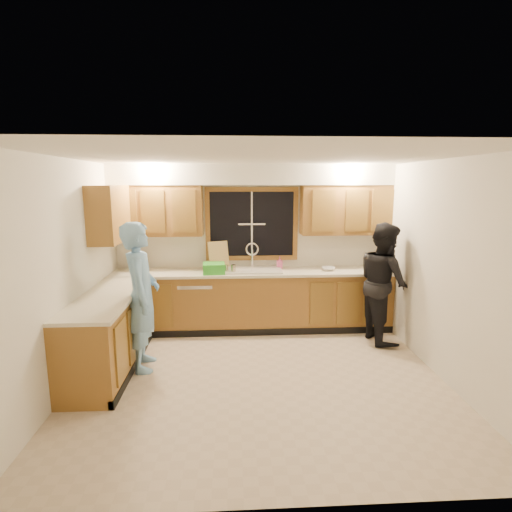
{
  "coord_description": "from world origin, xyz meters",
  "views": [
    {
      "loc": [
        -0.29,
        -4.3,
        2.23
      ],
      "look_at": [
        -0.01,
        0.65,
        1.32
      ],
      "focal_mm": 28.0,
      "sensor_mm": 36.0,
      "label": 1
    }
  ],
  "objects": [
    {
      "name": "countertop_left",
      "position": [
        -1.79,
        0.35,
        0.9
      ],
      "size": [
        0.63,
        1.9,
        0.04
      ],
      "primitive_type": "cube",
      "color": "beige",
      "rests_on": "base_cabinets_left"
    },
    {
      "name": "can_right",
      "position": [
        -0.29,
        1.45,
        0.98
      ],
      "size": [
        0.09,
        0.09,
        0.13
      ],
      "primitive_type": "cylinder",
      "rotation": [
        0.0,
        0.0,
        -0.3
      ],
      "color": "#B8A98D",
      "rests_on": "countertop_back"
    },
    {
      "name": "stove",
      "position": [
        -1.8,
        -0.22,
        0.45
      ],
      "size": [
        0.58,
        0.75,
        0.9
      ],
      "primitive_type": "cube",
      "color": "silver",
      "rests_on": "floor"
    },
    {
      "name": "window_frame",
      "position": [
        0.0,
        1.89,
        1.6
      ],
      "size": [
        1.44,
        0.03,
        1.14
      ],
      "color": "black",
      "rests_on": "wall_back"
    },
    {
      "name": "sink",
      "position": [
        0.0,
        1.6,
        0.86
      ],
      "size": [
        0.86,
        0.52,
        0.57
      ],
      "color": "silver",
      "rests_on": "countertop_back"
    },
    {
      "name": "cutting_board",
      "position": [
        -0.52,
        1.78,
        1.13
      ],
      "size": [
        0.34,
        0.23,
        0.42
      ],
      "primitive_type": "cube",
      "rotation": [
        -0.21,
        0.0,
        0.42
      ],
      "color": "tan",
      "rests_on": "countertop_back"
    },
    {
      "name": "floor",
      "position": [
        0.0,
        0.0,
        0.0
      ],
      "size": [
        4.2,
        4.2,
        0.0
      ],
      "primitive_type": "plane",
      "color": "#C6B298",
      "rests_on": "ground"
    },
    {
      "name": "man",
      "position": [
        -1.39,
        0.36,
        0.9
      ],
      "size": [
        0.51,
        0.71,
        1.79
      ],
      "primitive_type": "imported",
      "rotation": [
        0.0,
        0.0,
        1.71
      ],
      "color": "#78AFE3",
      "rests_on": "floor"
    },
    {
      "name": "upper_cabinets_left",
      "position": [
        -1.43,
        1.73,
        1.83
      ],
      "size": [
        1.35,
        0.33,
        0.75
      ],
      "primitive_type": "cube",
      "color": "olive",
      "rests_on": "wall_back"
    },
    {
      "name": "knife_block",
      "position": [
        -1.67,
        1.75,
        1.03
      ],
      "size": [
        0.16,
        0.15,
        0.23
      ],
      "primitive_type": "cube",
      "rotation": [
        0.0,
        0.0,
        0.46
      ],
      "color": "olive",
      "rests_on": "countertop_back"
    },
    {
      "name": "dish_crate",
      "position": [
        -0.58,
        1.47,
        0.99
      ],
      "size": [
        0.34,
        0.32,
        0.15
      ],
      "primitive_type": "cube",
      "rotation": [
        0.0,
        0.0,
        0.06
      ],
      "color": "green",
      "rests_on": "countertop_back"
    },
    {
      "name": "soffit",
      "position": [
        0.0,
        1.72,
        2.35
      ],
      "size": [
        4.2,
        0.35,
        0.3
      ],
      "primitive_type": "cube",
      "color": "white",
      "rests_on": "wall_back"
    },
    {
      "name": "countertop_back",
      "position": [
        0.0,
        1.58,
        0.9
      ],
      "size": [
        4.2,
        0.63,
        0.04
      ],
      "primitive_type": "cube",
      "color": "beige",
      "rests_on": "base_cabinets_back"
    },
    {
      "name": "upper_cabinets_return",
      "position": [
        -1.94,
        1.12,
        1.83
      ],
      "size": [
        0.33,
        0.9,
        0.75
      ],
      "primitive_type": "cube",
      "color": "olive",
      "rests_on": "wall_left"
    },
    {
      "name": "bowl",
      "position": [
        1.15,
        1.56,
        0.94
      ],
      "size": [
        0.21,
        0.21,
        0.05
      ],
      "primitive_type": "imported",
      "rotation": [
        0.0,
        0.0,
        -0.05
      ],
      "color": "silver",
      "rests_on": "countertop_back"
    },
    {
      "name": "base_cabinets_back",
      "position": [
        0.0,
        1.6,
        0.44
      ],
      "size": [
        4.2,
        0.6,
        0.88
      ],
      "primitive_type": "cube",
      "color": "olive",
      "rests_on": "ground"
    },
    {
      "name": "woman",
      "position": [
        1.83,
        1.07,
        0.85
      ],
      "size": [
        0.71,
        0.88,
        1.7
      ],
      "primitive_type": "imported",
      "rotation": [
        0.0,
        0.0,
        1.66
      ],
      "color": "black",
      "rests_on": "floor"
    },
    {
      "name": "wall_back",
      "position": [
        0.0,
        1.9,
        1.25
      ],
      "size": [
        4.2,
        0.0,
        4.2
      ],
      "primitive_type": "plane",
      "rotation": [
        1.57,
        0.0,
        0.0
      ],
      "color": "silver",
      "rests_on": "ground"
    },
    {
      "name": "can_left",
      "position": [
        -0.4,
        1.52,
        0.98
      ],
      "size": [
        0.08,
        0.08,
        0.11
      ],
      "primitive_type": "cylinder",
      "rotation": [
        0.0,
        0.0,
        -0.26
      ],
      "color": "#B8A98D",
      "rests_on": "countertop_back"
    },
    {
      "name": "upper_cabinets_right",
      "position": [
        1.43,
        1.73,
        1.83
      ],
      "size": [
        1.35,
        0.33,
        0.75
      ],
      "primitive_type": "cube",
      "color": "olive",
      "rests_on": "wall_back"
    },
    {
      "name": "ceiling",
      "position": [
        0.0,
        0.0,
        2.5
      ],
      "size": [
        4.2,
        4.2,
        0.0
      ],
      "primitive_type": "plane",
      "rotation": [
        3.14,
        0.0,
        0.0
      ],
      "color": "white"
    },
    {
      "name": "wall_right",
      "position": [
        2.1,
        0.0,
        1.25
      ],
      "size": [
        0.0,
        3.8,
        3.8
      ],
      "primitive_type": "plane",
      "rotation": [
        1.57,
        0.0,
        -1.57
      ],
      "color": "silver",
      "rests_on": "ground"
    },
    {
      "name": "dishwasher",
      "position": [
        -0.85,
        1.59,
        0.41
      ],
      "size": [
        0.6,
        0.56,
        0.82
      ],
      "primitive_type": "cube",
      "color": "silver",
      "rests_on": "floor"
    },
    {
      "name": "base_cabinets_left",
      "position": [
        -1.8,
        0.35,
        0.44
      ],
      "size": [
        0.6,
        1.9,
        0.88
      ],
      "primitive_type": "cube",
      "color": "olive",
      "rests_on": "ground"
    },
    {
      "name": "wall_left",
      "position": [
        -2.1,
        0.0,
        1.25
      ],
      "size": [
        0.0,
        3.8,
        3.8
      ],
      "primitive_type": "plane",
      "rotation": [
        1.57,
        0.0,
        1.57
      ],
      "color": "silver",
      "rests_on": "ground"
    },
    {
      "name": "soap_bottle",
      "position": [
        0.42,
        1.75,
        1.01
      ],
      "size": [
        0.09,
        0.09,
        0.18
      ],
      "primitive_type": "imported",
      "rotation": [
        0.0,
        0.0,
        0.03
      ],
      "color": "#EA599D",
      "rests_on": "countertop_back"
    }
  ]
}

